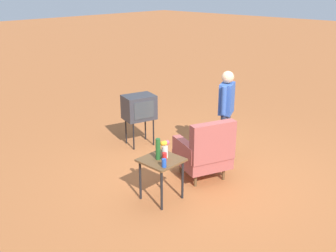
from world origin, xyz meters
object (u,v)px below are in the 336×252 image
(tv_on_stand, at_px, (139,108))
(flower_vase, at_px, (165,148))
(person_standing, at_px, (226,109))
(soda_can_red, at_px, (165,157))
(side_table, at_px, (161,165))
(soda_can_blue, at_px, (164,163))
(armchair, at_px, (205,151))
(bottle_wine_green, at_px, (158,149))

(tv_on_stand, height_order, flower_vase, tv_on_stand)
(tv_on_stand, height_order, person_standing, person_standing)
(soda_can_red, bearing_deg, flower_vase, -139.09)
(flower_vase, bearing_deg, side_table, 3.56)
(tv_on_stand, xyz_separation_m, soda_can_blue, (1.38, 2.02, -0.06))
(person_standing, bearing_deg, side_table, 6.66)
(tv_on_stand, relative_size, flower_vase, 3.89)
(side_table, relative_size, soda_can_red, 5.40)
(person_standing, xyz_separation_m, soda_can_blue, (2.07, 0.43, -0.22))
(side_table, xyz_separation_m, soda_can_red, (-0.00, 0.07, 0.16))
(tv_on_stand, xyz_separation_m, flower_vase, (1.14, 1.80, 0.02))
(tv_on_stand, bearing_deg, soda_can_blue, 55.70)
(armchair, height_order, soda_can_blue, armchair)
(soda_can_red, bearing_deg, bottle_wine_green, -73.27)
(person_standing, distance_m, soda_can_red, 1.94)
(soda_can_red, height_order, soda_can_blue, same)
(side_table, relative_size, flower_vase, 2.48)
(person_standing, height_order, soda_can_blue, person_standing)
(armchair, xyz_separation_m, flower_vase, (0.88, -0.07, 0.31))
(soda_can_red, distance_m, soda_can_blue, 0.21)
(soda_can_blue, distance_m, bottle_wine_green, 0.30)
(person_standing, bearing_deg, soda_can_blue, 11.83)
(soda_can_red, bearing_deg, tv_on_stand, -123.02)
(armchair, relative_size, flower_vase, 4.00)
(armchair, xyz_separation_m, bottle_wine_green, (0.99, -0.11, 0.32))
(soda_can_red, bearing_deg, side_table, -89.06)
(person_standing, relative_size, soda_can_red, 13.44)
(armchair, relative_size, side_table, 1.61)
(bottle_wine_green, distance_m, flower_vase, 0.12)
(armchair, relative_size, person_standing, 0.65)
(armchair, distance_m, flower_vase, 0.93)
(soda_can_red, relative_size, bottle_wine_green, 0.38)
(armchair, xyz_separation_m, soda_can_blue, (1.12, 0.14, 0.22))
(person_standing, bearing_deg, tv_on_stand, -66.50)
(armchair, xyz_separation_m, soda_can_red, (0.96, -0.00, 0.22))
(armchair, bearing_deg, person_standing, -162.88)
(bottle_wine_green, bearing_deg, side_table, 128.88)
(armchair, relative_size, bottle_wine_green, 3.31)
(person_standing, bearing_deg, flower_vase, 6.80)
(tv_on_stand, distance_m, bottle_wine_green, 2.17)
(armchair, height_order, tv_on_stand, armchair)
(armchair, distance_m, soda_can_blue, 1.15)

